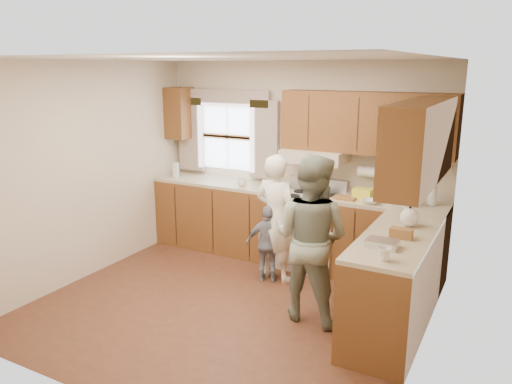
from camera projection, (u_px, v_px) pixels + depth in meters
The scene contains 6 objects.
room at pixel (228, 190), 4.90m from camera, with size 3.80×3.80×3.80m.
kitchen_fixtures at pixel (324, 211), 5.63m from camera, with size 3.80×2.25×2.15m.
stove at pixel (310, 229), 6.18m from camera, with size 0.76×0.67×1.07m.
woman_left at pixel (276, 218), 5.69m from camera, with size 0.54×0.36×1.48m, color white.
woman_right at pixel (311, 238), 4.79m from camera, with size 0.80×0.62×1.65m, color #21382A.
child at pixel (268, 244), 5.72m from camera, with size 0.53×0.22×0.90m, color gray.
Camera 1 is at (2.50, -4.05, 2.42)m, focal length 35.00 mm.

